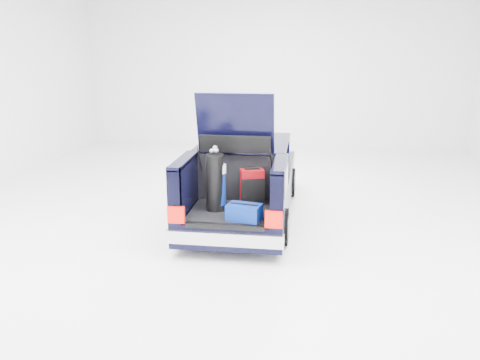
% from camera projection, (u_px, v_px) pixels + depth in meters
% --- Properties ---
extents(ground, '(14.00, 14.00, 0.00)m').
position_uv_depth(ground, '(244.00, 216.00, 9.81)').
color(ground, white).
rests_on(ground, ground).
extents(car, '(1.87, 4.65, 2.47)m').
position_uv_depth(car, '(244.00, 181.00, 9.73)').
color(car, black).
rests_on(car, ground).
extents(red_suitcase, '(0.43, 0.35, 0.63)m').
position_uv_depth(red_suitcase, '(252.00, 187.00, 8.49)').
color(red_suitcase, '#6C0308').
rests_on(red_suitcase, car).
extents(black_golf_bag, '(0.37, 0.41, 1.05)m').
position_uv_depth(black_golf_bag, '(215.00, 182.00, 8.13)').
color(black_golf_bag, black).
rests_on(black_golf_bag, car).
extents(blue_golf_bag, '(0.29, 0.29, 0.86)m').
position_uv_depth(blue_golf_bag, '(218.00, 187.00, 8.17)').
color(blue_golf_bag, black).
rests_on(blue_golf_bag, car).
extents(blue_duffel, '(0.56, 0.43, 0.27)m').
position_uv_depth(blue_duffel, '(244.00, 212.00, 7.77)').
color(blue_duffel, navy).
rests_on(blue_duffel, car).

